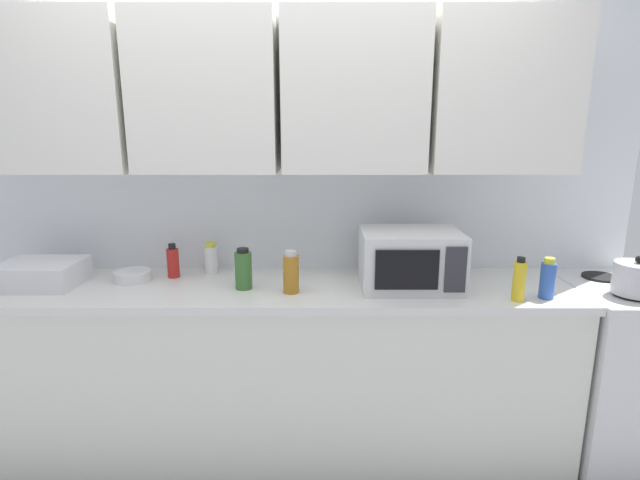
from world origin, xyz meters
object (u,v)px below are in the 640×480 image
Objects in this scene: bottle_amber_vinegar at (290,273)px; bottle_blue_cleaner at (546,279)px; bottle_red_sauce at (172,262)px; dish_rack at (39,274)px; microwave at (409,259)px; kettle at (635,278)px; bowl_ceramic_small at (132,276)px; bottle_green_oil at (242,270)px; bottle_white_jar at (210,259)px; bottle_yellow_mustard at (518,280)px; stove_range at (636,369)px.

bottle_amber_vinegar is 1.07× the size of bottle_blue_cleaner.
bottle_blue_cleaner is (1.81, -0.32, 0.01)m from bottle_red_sauce.
dish_rack is 2.44m from bottle_blue_cleaner.
microwave is 1.83m from dish_rack.
kettle is 0.53× the size of dish_rack.
bowl_ceramic_small is (-0.82, 0.18, -0.07)m from bottle_amber_vinegar.
bowl_ceramic_small is (-0.19, -0.06, -0.06)m from bottle_red_sauce.
kettle is 1.84m from bottle_green_oil.
bottle_white_jar is at bearing 14.25° from dish_rack.
bottle_green_oil is (0.40, -0.18, 0.01)m from bottle_red_sauce.
microwave is at bearing -3.72° from bowl_ceramic_small.
microwave is at bearing 164.50° from bottle_blue_cleaner.
bottle_red_sauce is at bearing 167.94° from bottle_yellow_mustard.
bowl_ceramic_small is (-0.37, -0.13, -0.05)m from bottle_white_jar.
bottle_amber_vinegar is 1.13× the size of bottle_red_sauce.
bottle_red_sauce is 1.84m from bottle_blue_cleaner.
microwave is 0.50m from bottle_yellow_mustard.
bottle_red_sauce is at bearing 172.47° from kettle.
stove_range is 5.31× the size of bottle_white_jar.
bottle_yellow_mustard reaches higher than bowl_ceramic_small.
bottle_blue_cleaner is at bearing 13.25° from bottle_yellow_mustard.
kettle is at bearing -1.87° from bottle_amber_vinegar.
microwave reaches higher than bottle_white_jar.
bottle_white_jar is (0.18, 0.07, -0.00)m from bottle_red_sauce.
kettle is at bearing -7.53° from bottle_red_sauce.
bottle_amber_vinegar is (1.25, -0.11, 0.04)m from dish_rack.
stove_range is 3.07m from dish_rack.
bottle_white_jar is (-1.63, 0.39, -0.01)m from bottle_blue_cleaner.
bottle_yellow_mustard reaches higher than bottle_blue_cleaner.
bottle_yellow_mustard is (0.46, -0.20, -0.04)m from microwave.
bottle_blue_cleaner is at bearing -164.37° from stove_range.
microwave reaches higher than kettle.
microwave is 1.41m from bowl_ceramic_small.
microwave is at bearing 179.99° from stove_range.
bottle_amber_vinegar is 1.04m from bottle_yellow_mustard.
bottle_amber_vinegar is 1.18m from bottle_blue_cleaner.
bottle_white_jar is at bearing 19.48° from bowl_ceramic_small.
kettle reaches higher than bottle_white_jar.
bottle_white_jar is at bearing 130.10° from bottle_green_oil.
bottle_blue_cleaner is at bearing -176.43° from kettle.
microwave is (-1.03, 0.14, 0.05)m from kettle.
bottle_red_sauce is 0.20m from bottle_white_jar.
bottle_white_jar is at bearing 169.94° from kettle.
microwave reaches higher than bottle_amber_vinegar.
bottle_green_oil is at bearing 165.88° from bottle_amber_vinegar.
stove_range is at bearing -2.01° from bowl_ceramic_small.
bottle_red_sauce is 0.90× the size of bottle_green_oil.
bottle_yellow_mustard is at bearing -23.73° from microwave.
dish_rack reaches higher than bowl_ceramic_small.
kettle is 0.99× the size of bottle_yellow_mustard.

